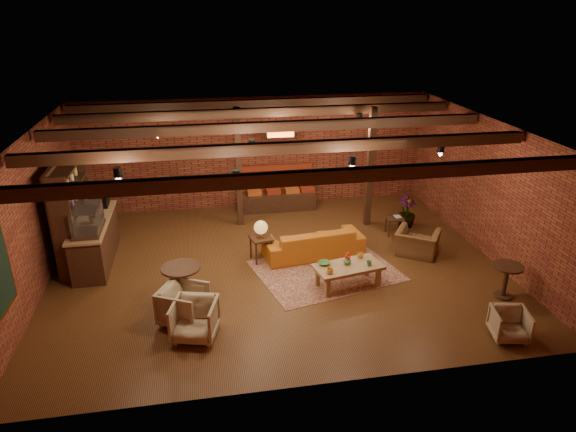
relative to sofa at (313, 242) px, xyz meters
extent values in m
plane|color=#371F0D|center=(-0.94, -0.44, -0.34)|extent=(10.00, 10.00, 0.00)
cube|color=black|center=(-0.94, -0.44, 2.86)|extent=(10.00, 8.00, 0.02)
cube|color=maroon|center=(-0.94, 3.56, 1.26)|extent=(10.00, 0.02, 3.20)
cube|color=maroon|center=(-0.94, -4.44, 1.26)|extent=(10.00, 0.02, 3.20)
cube|color=maroon|center=(-5.94, -0.44, 1.26)|extent=(0.02, 8.00, 3.20)
cube|color=maroon|center=(4.06, -0.44, 1.26)|extent=(0.02, 8.00, 3.20)
cylinder|color=black|center=(-0.94, 1.16, 2.51)|extent=(9.60, 0.12, 0.12)
cube|color=black|center=(-1.54, 2.16, 1.26)|extent=(0.16, 0.16, 3.20)
cube|color=black|center=(1.86, 1.56, 1.26)|extent=(0.16, 0.16, 3.20)
imported|color=#337F33|center=(-4.94, 0.76, 0.88)|extent=(0.35, 0.39, 0.30)
cube|color=#FF5E19|center=(-0.34, 2.66, 2.01)|extent=(0.86, 0.06, 0.30)
cube|color=maroon|center=(0.12, -0.83, -0.34)|extent=(3.47, 2.95, 0.01)
imported|color=#B25F18|center=(0.00, 0.00, 0.00)|extent=(2.46, 1.22, 0.69)
cube|color=olive|center=(0.41, -1.55, 0.11)|extent=(1.54, 0.98, 0.07)
cube|color=olive|center=(-0.13, -1.92, -0.13)|extent=(0.09, 0.09, 0.42)
cube|color=olive|center=(1.04, -1.68, -0.13)|extent=(0.09, 0.09, 0.42)
cube|color=olive|center=(-0.23, -1.42, -0.13)|extent=(0.09, 0.09, 0.42)
cube|color=olive|center=(0.94, -1.19, -0.13)|extent=(0.09, 0.09, 0.42)
imported|color=gold|center=(-0.06, -1.82, 0.20)|extent=(0.17, 0.17, 0.11)
imported|color=#497F3A|center=(0.83, -1.64, 0.20)|extent=(0.13, 0.13, 0.11)
imported|color=gold|center=(0.76, -1.25, 0.20)|extent=(0.17, 0.17, 0.11)
imported|color=#497F3A|center=(-0.09, -1.42, 0.18)|extent=(0.29, 0.29, 0.06)
imported|color=#497F3A|center=(0.40, -1.50, 0.22)|extent=(0.16, 0.16, 0.14)
sphere|color=red|center=(0.40, -1.50, 0.35)|extent=(0.10, 0.10, 0.10)
cube|color=black|center=(-1.26, -0.06, 0.23)|extent=(0.58, 0.58, 0.05)
cylinder|color=black|center=(-1.26, -0.06, -0.07)|extent=(0.04, 0.04, 0.55)
cylinder|color=#A48236|center=(-1.26, -0.06, 0.26)|extent=(0.16, 0.16, 0.02)
cylinder|color=#A48236|center=(-1.26, -0.06, 0.34)|extent=(0.05, 0.05, 0.23)
sphere|color=gold|center=(-1.26, -0.06, 0.50)|extent=(0.32, 0.32, 0.32)
cylinder|color=black|center=(-3.05, -1.60, 0.44)|extent=(0.78, 0.78, 0.04)
cylinder|color=black|center=(-3.05, -1.60, 0.05)|extent=(0.11, 0.11, 0.75)
cylinder|color=black|center=(-3.05, -1.60, -0.32)|extent=(0.47, 0.47, 0.04)
imported|color=beige|center=(-3.02, -2.28, 0.06)|extent=(1.02, 1.04, 0.81)
imported|color=beige|center=(-2.82, -2.81, 0.05)|extent=(0.93, 0.90, 0.79)
imported|color=brown|center=(2.46, -0.42, 0.07)|extent=(1.14, 1.06, 0.84)
cube|color=black|center=(2.34, 0.79, 0.12)|extent=(0.48, 0.48, 0.04)
cylinder|color=black|center=(2.34, 0.79, -0.12)|extent=(0.04, 0.04, 0.44)
imported|color=black|center=(2.34, 0.79, 0.15)|extent=(0.18, 0.23, 0.02)
cylinder|color=black|center=(3.46, -2.54, 0.36)|extent=(0.62, 0.62, 0.04)
cylinder|color=black|center=(3.46, -2.54, 0.01)|extent=(0.10, 0.10, 0.67)
cylinder|color=black|center=(3.46, -2.54, -0.33)|extent=(0.37, 0.37, 0.04)
imported|color=beige|center=(2.76, -3.84, -0.03)|extent=(0.72, 0.69, 0.63)
imported|color=#4C7F4C|center=(2.84, 1.21, 0.93)|extent=(1.79, 1.79, 2.55)
camera|label=1|loc=(-2.53, -10.76, 5.31)|focal=32.00mm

